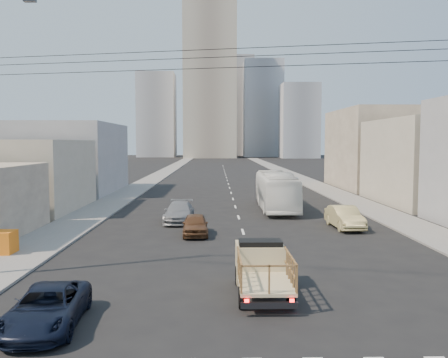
{
  "coord_description": "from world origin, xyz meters",
  "views": [
    {
      "loc": [
        -1.75,
        -16.36,
        5.76
      ],
      "look_at": [
        -1.24,
        13.24,
        3.5
      ],
      "focal_mm": 38.0,
      "sensor_mm": 36.0,
      "label": 1
    }
  ],
  "objects_px": {
    "sedan_brown": "(195,225)",
    "sedan_tan": "(345,217)",
    "city_bus": "(276,191)",
    "sedan_grey": "(179,212)",
    "flatbed_pickup": "(262,266)",
    "navy_pickup": "(47,308)"
  },
  "relations": [
    {
      "from": "city_bus",
      "to": "sedan_brown",
      "type": "xyz_separation_m",
      "value": [
        -6.52,
        -11.52,
        -0.96
      ]
    },
    {
      "from": "navy_pickup",
      "to": "city_bus",
      "type": "bearing_deg",
      "value": 64.26
    },
    {
      "from": "city_bus",
      "to": "sedan_tan",
      "type": "height_order",
      "value": "city_bus"
    },
    {
      "from": "navy_pickup",
      "to": "sedan_grey",
      "type": "height_order",
      "value": "sedan_grey"
    },
    {
      "from": "flatbed_pickup",
      "to": "city_bus",
      "type": "distance_m",
      "value": 23.39
    },
    {
      "from": "flatbed_pickup",
      "to": "sedan_brown",
      "type": "xyz_separation_m",
      "value": [
        -3.06,
        11.6,
        -0.44
      ]
    },
    {
      "from": "flatbed_pickup",
      "to": "city_bus",
      "type": "xyz_separation_m",
      "value": [
        3.46,
        23.12,
        0.52
      ]
    },
    {
      "from": "flatbed_pickup",
      "to": "navy_pickup",
      "type": "bearing_deg",
      "value": -155.84
    },
    {
      "from": "flatbed_pickup",
      "to": "sedan_grey",
      "type": "bearing_deg",
      "value": 105.01
    },
    {
      "from": "city_bus",
      "to": "sedan_grey",
      "type": "xyz_separation_m",
      "value": [
        -7.9,
        -6.57,
        -0.89
      ]
    },
    {
      "from": "sedan_brown",
      "to": "sedan_tan",
      "type": "relative_size",
      "value": 0.85
    },
    {
      "from": "sedan_tan",
      "to": "sedan_grey",
      "type": "relative_size",
      "value": 0.91
    },
    {
      "from": "navy_pickup",
      "to": "sedan_grey",
      "type": "distance_m",
      "value": 19.89
    },
    {
      "from": "flatbed_pickup",
      "to": "sedan_grey",
      "type": "xyz_separation_m",
      "value": [
        -4.44,
        16.56,
        -0.37
      ]
    },
    {
      "from": "city_bus",
      "to": "sedan_brown",
      "type": "height_order",
      "value": "city_bus"
    },
    {
      "from": "sedan_brown",
      "to": "sedan_grey",
      "type": "xyz_separation_m",
      "value": [
        -1.38,
        4.95,
        0.06
      ]
    },
    {
      "from": "navy_pickup",
      "to": "sedan_tan",
      "type": "bearing_deg",
      "value": 46.57
    },
    {
      "from": "flatbed_pickup",
      "to": "sedan_grey",
      "type": "distance_m",
      "value": 17.15
    },
    {
      "from": "flatbed_pickup",
      "to": "sedan_tan",
      "type": "xyz_separation_m",
      "value": [
        6.93,
        13.81,
        -0.34
      ]
    },
    {
      "from": "navy_pickup",
      "to": "sedan_grey",
      "type": "relative_size",
      "value": 0.9
    },
    {
      "from": "city_bus",
      "to": "sedan_tan",
      "type": "xyz_separation_m",
      "value": [
        3.47,
        -9.32,
        -0.87
      ]
    },
    {
      "from": "sedan_brown",
      "to": "sedan_tan",
      "type": "bearing_deg",
      "value": 9.7
    }
  ]
}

